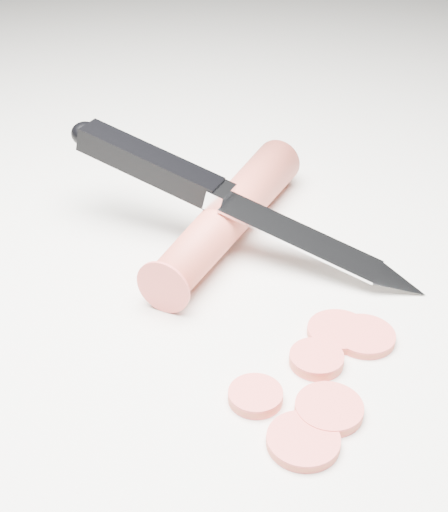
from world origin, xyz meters
name	(u,v)px	position (x,y,z in m)	size (l,w,h in m)	color
ground	(237,321)	(0.00, 0.00, 0.00)	(2.40, 2.40, 0.00)	silver
carrot	(229,215)	(0.03, 0.10, 0.02)	(0.03, 0.03, 0.20)	#D04A39
carrot_slice_0	(329,409)	(0.02, -0.09, 0.00)	(0.04, 0.04, 0.01)	#E14C45
carrot_slice_1	(256,396)	(-0.01, -0.07, 0.00)	(0.03, 0.03, 0.01)	#E14C45
carrot_slice_2	(316,359)	(0.03, -0.05, 0.00)	(0.03, 0.03, 0.01)	#E14C45
carrot_slice_3	(303,441)	(0.00, -0.11, 0.00)	(0.04, 0.04, 0.01)	#E14C45
carrot_slice_4	(364,336)	(0.07, -0.04, 0.00)	(0.04, 0.04, 0.01)	#E14C45
carrot_slice_5	(338,331)	(0.06, -0.03, 0.00)	(0.04, 0.04, 0.01)	#E14C45
kitchen_knife	(240,201)	(0.03, 0.08, 0.04)	(0.23, 0.21, 0.08)	silver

